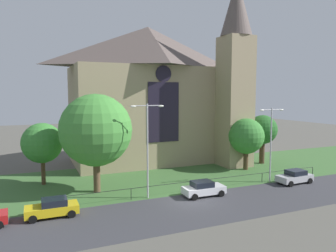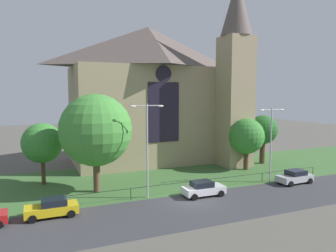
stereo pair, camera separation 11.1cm
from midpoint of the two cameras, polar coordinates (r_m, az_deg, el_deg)
ground at (r=40.20m, az=-2.63°, el=-8.89°), size 160.00×160.00×0.00m
road_asphalt at (r=29.73m, az=5.72°, el=-14.19°), size 120.00×8.00×0.01m
grass_verge at (r=38.39m, az=-1.57°, el=-9.58°), size 120.00×20.00×0.01m
church_building at (r=48.31m, az=-2.47°, el=5.85°), size 23.20×16.20×26.00m
iron_railing at (r=34.43m, az=6.04°, el=-9.73°), size 31.21×0.07×1.13m
tree_right_near at (r=44.15m, az=13.65°, el=-1.79°), size 4.75×4.75×6.91m
tree_left_far at (r=38.32m, az=-21.49°, el=-2.85°), size 4.47×4.47×6.94m
tree_right_far at (r=48.72m, az=16.36°, el=-0.70°), size 4.23×4.23×7.10m
tree_left_near at (r=33.60m, az=-12.77°, el=-0.73°), size 7.41×7.41×10.15m
streetlamp_near at (r=30.90m, az=-3.77°, el=-2.39°), size 3.37×0.26×9.20m
streetlamp_far at (r=38.49m, az=17.73°, el=-1.60°), size 3.37×0.26×8.55m
parked_car_yellow at (r=28.98m, az=-19.91°, el=-13.48°), size 4.20×2.03×1.51m
parked_car_white at (r=32.73m, az=6.19°, el=-10.96°), size 4.22×2.06×1.51m
parked_car_silver at (r=39.69m, az=21.47°, el=-8.36°), size 4.27×2.17×1.51m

